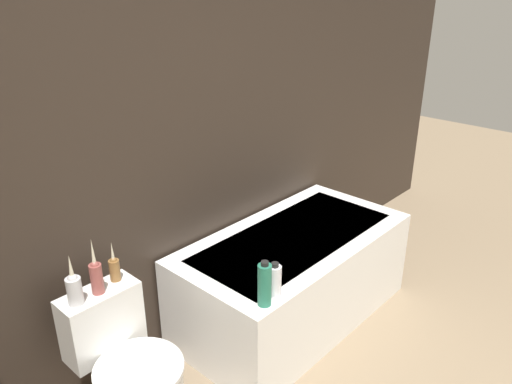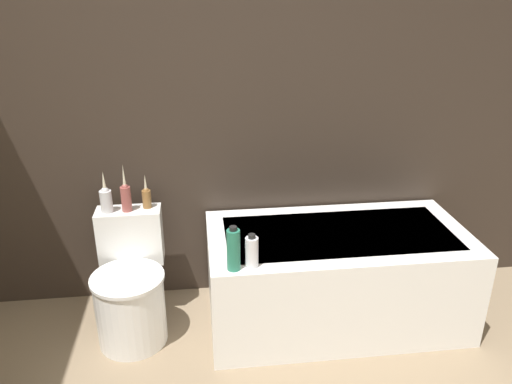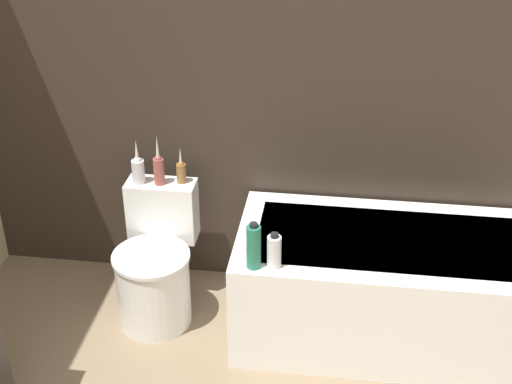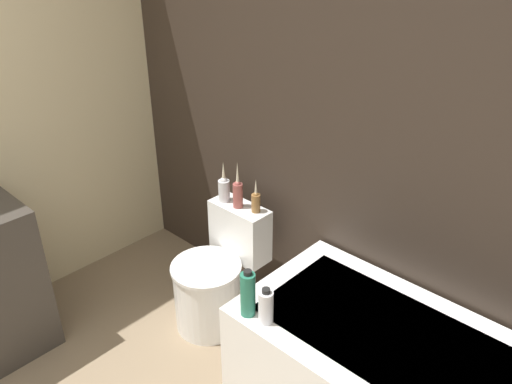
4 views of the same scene
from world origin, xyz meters
name	(u,v)px [view 2 (image 2 of 4)]	position (x,y,z in m)	size (l,w,h in m)	color
wall_back_tiled	(202,95)	(0.00, 2.19, 1.30)	(6.40, 0.06, 2.60)	#332821
bathtub	(336,275)	(0.74, 1.76, 0.29)	(1.50, 0.77, 0.58)	white
toilet	(131,290)	(-0.46, 1.75, 0.29)	(0.40, 0.56, 0.70)	white
vase_gold	(106,198)	(-0.57, 1.95, 0.78)	(0.07, 0.07, 0.25)	silver
vase_silver	(126,196)	(-0.46, 1.95, 0.79)	(0.06, 0.06, 0.28)	#994C47
vase_bronze	(147,197)	(-0.35, 1.98, 0.76)	(0.05, 0.05, 0.20)	olive
shampoo_bottle_tall	(233,249)	(0.11, 1.44, 0.69)	(0.07, 0.07, 0.24)	#267259
shampoo_bottle_short	(252,252)	(0.20, 1.46, 0.66)	(0.07, 0.07, 0.18)	silver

